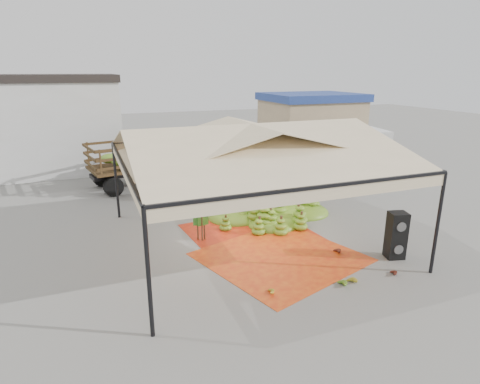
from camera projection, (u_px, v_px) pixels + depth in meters
name	position (u px, v px, depth m)	size (l,w,h in m)	color
ground	(250.00, 240.00, 13.81)	(90.00, 90.00, 0.00)	slate
canopy_tent	(251.00, 146.00, 12.85)	(8.10, 8.10, 4.00)	black
building_tan	(311.00, 123.00, 28.26)	(6.30, 5.30, 4.10)	tan
tarp_left	(281.00, 257.00, 12.58)	(4.38, 4.17, 0.01)	orange
tarp_right	(254.00, 235.00, 14.23)	(4.16, 4.37, 0.01)	red
banana_heap	(273.00, 203.00, 16.02)	(5.13, 4.21, 1.10)	#5A851B
hand_yellow_a	(269.00, 291.00, 10.50)	(0.38, 0.31, 0.17)	gold
hand_yellow_b	(351.00, 280.00, 10.99)	(0.43, 0.35, 0.20)	gold
hand_red_a	(392.00, 272.00, 11.47)	(0.39, 0.32, 0.18)	#551C13
hand_red_b	(335.00, 250.00, 12.81)	(0.45, 0.37, 0.20)	#562613
hand_green	(340.00, 283.00, 10.86)	(0.46, 0.38, 0.21)	#3A801A
hanging_bunches	(225.00, 169.00, 12.75)	(4.74, 0.24, 0.20)	#4C851B
speaker_stack	(396.00, 235.00, 12.36)	(0.64, 0.59, 1.49)	black
banana_leaves	(200.00, 242.00, 13.71)	(0.96, 1.36, 3.70)	#2B751F
vendor	(188.00, 183.00, 17.49)	(0.67, 0.44, 1.84)	gray
truck_left	(163.00, 155.00, 20.61)	(7.09, 3.65, 2.32)	#472D17
truck_right	(323.00, 148.00, 21.76)	(7.68, 3.79, 2.52)	#4B3119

